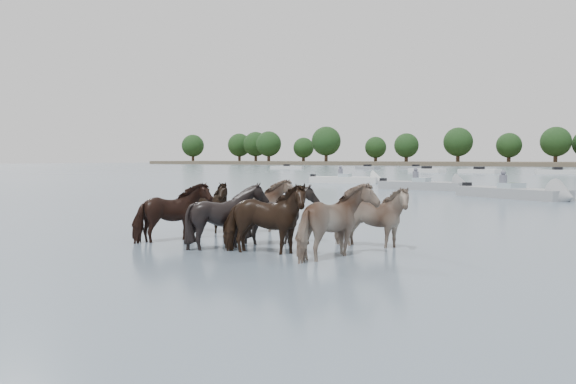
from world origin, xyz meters
The scene contains 7 objects.
ground centered at (0.00, 0.00, 0.00)m, with size 400.00×400.00×0.00m, color slate.
shoreline centered at (-70.00, 150.00, 0.50)m, with size 160.00×30.00×1.00m, color #4C4233.
pony_herd centered at (1.04, 1.40, 0.61)m, with size 6.51×4.14×1.58m.
motorboat_a centered at (-4.08, 25.21, 0.23)m, with size 5.70×1.73×1.92m.
motorboat_b centered at (2.32, 20.01, 0.22)m, with size 6.10×3.97×1.92m.
motorboat_f centered at (-12.64, 31.18, 0.22)m, with size 5.97×2.69×1.92m.
treeline centered at (-71.72, 150.22, 6.38)m, with size 152.48×21.07×11.81m.
Camera 1 is at (8.79, -8.83, 1.88)m, focal length 36.87 mm.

